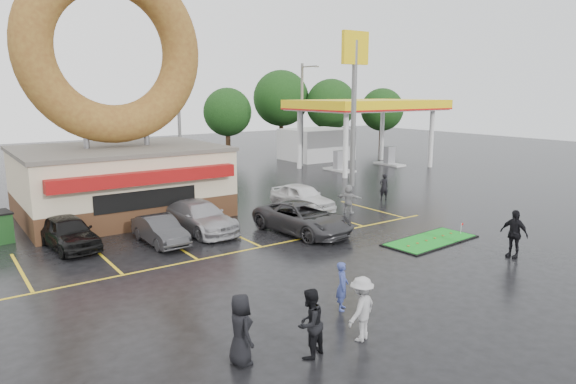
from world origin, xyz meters
TOP-DOWN VIEW (x-y plane):
  - ground at (0.00, 0.00)m, footprint 120.00×120.00m
  - donut_shop at (-3.00, 12.97)m, footprint 10.20×8.70m
  - gas_station at (20.00, 20.94)m, footprint 12.30×13.65m
  - shell_sign at (13.00, 12.00)m, footprint 2.20×0.36m
  - streetlight_mid at (4.00, 20.92)m, footprint 0.40×2.21m
  - streetlight_right at (16.00, 21.92)m, footprint 0.40×2.21m
  - tree_far_a at (26.00, 30.00)m, footprint 5.60×5.60m
  - tree_far_b at (32.00, 28.00)m, footprint 4.90×4.90m
  - tree_far_c at (22.00, 34.00)m, footprint 6.30×6.30m
  - tree_far_d at (14.00, 32.00)m, footprint 4.90×4.90m
  - car_black at (-6.84, 8.00)m, footprint 2.12×4.32m
  - car_dgrey at (-3.38, 6.40)m, footprint 1.43×3.74m
  - car_silver at (-1.07, 7.24)m, footprint 2.35×5.10m
  - car_grey at (2.81, 4.18)m, footprint 3.04×5.49m
  - car_white at (5.61, 8.00)m, footprint 1.89×4.46m
  - person_blue at (-1.43, -3.49)m, footprint 0.65×0.65m
  - person_blackjkt at (-4.00, -5.19)m, footprint 1.04×0.92m
  - person_hoodie at (-2.31, -5.27)m, footprint 1.30×1.00m
  - person_bystander at (-5.58, -4.49)m, footprint 0.64×0.92m
  - person_cameraman at (7.58, -3.61)m, footprint 0.53×1.17m
  - person_walker_near at (7.33, 6.02)m, footprint 1.07×1.52m
  - person_walker_far at (11.43, 7.37)m, footprint 0.70×0.57m
  - putting_green at (6.66, -0.23)m, footprint 4.78×2.33m

SIDE VIEW (x-z plane):
  - ground at x=0.00m, z-range 0.00..0.00m
  - putting_green at x=6.66m, z-range -0.25..0.33m
  - car_dgrey at x=-3.38m, z-range 0.00..1.22m
  - car_black at x=-6.84m, z-range 0.00..1.42m
  - car_silver at x=-1.07m, z-range 0.00..1.44m
  - car_grey at x=2.81m, z-range 0.00..1.45m
  - car_white at x=5.61m, z-range 0.00..1.51m
  - person_blue at x=-1.43m, z-range 0.00..1.52m
  - person_walker_near at x=7.33m, z-range 0.00..1.58m
  - person_walker_far at x=11.43m, z-range 0.00..1.64m
  - person_hoodie at x=-2.31m, z-range 0.00..1.78m
  - person_blackjkt at x=-4.00m, z-range 0.00..1.80m
  - person_bystander at x=-5.58m, z-range 0.00..1.80m
  - person_cameraman at x=7.58m, z-range 0.00..1.96m
  - gas_station at x=20.00m, z-range 0.75..6.65m
  - donut_shop at x=-3.00m, z-range -2.29..11.21m
  - tree_far_b at x=32.00m, z-range 1.03..8.03m
  - tree_far_d at x=14.00m, z-range 1.03..8.03m
  - streetlight_mid at x=4.00m, z-range 0.28..9.28m
  - streetlight_right at x=16.00m, z-range 0.28..9.28m
  - tree_far_a at x=26.00m, z-range 1.18..9.18m
  - tree_far_c at x=22.00m, z-range 1.34..10.34m
  - shell_sign at x=13.00m, z-range 2.08..12.68m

